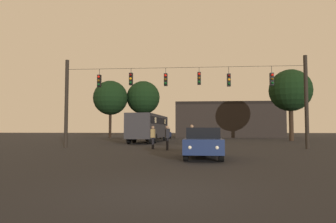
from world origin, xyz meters
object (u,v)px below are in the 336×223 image
object	(u,v)px
tree_right_far	(110,98)
car_far_left	(164,134)
pedestrian_crossing_right	(153,136)
pedestrian_crossing_center	(206,137)
car_near_right	(203,142)
pedestrian_near_bus	(192,135)
tree_behind_building	(143,98)
city_bus	(149,125)
tree_left_silhouette	(290,91)
pedestrian_crossing_left	(167,136)

from	to	relation	value
tree_right_far	car_far_left	bearing A→B (deg)	-31.82
car_far_left	pedestrian_crossing_right	bearing A→B (deg)	-86.57
pedestrian_crossing_center	pedestrian_crossing_right	bearing A→B (deg)	-148.85
car_near_right	pedestrian_crossing_right	xyz separation A→B (m)	(-3.42, 6.64, 0.15)
pedestrian_near_bus	car_far_left	bearing A→B (deg)	100.56
pedestrian_near_bus	pedestrian_crossing_center	bearing A→B (deg)	67.13
car_far_left	pedestrian_near_bus	size ratio (longest dim) A/B	2.48
tree_behind_building	pedestrian_crossing_right	bearing A→B (deg)	-79.17
city_bus	car_near_right	xyz separation A→B (m)	(5.39, -18.11, -1.07)
car_far_left	tree_left_silhouette	xyz separation A→B (m)	(16.44, -5.37, 5.47)
pedestrian_crossing_center	pedestrian_near_bus	world-z (taller)	pedestrian_near_bus
pedestrian_near_bus	tree_left_silhouette	world-z (taller)	tree_left_silhouette
car_near_right	car_far_left	distance (m)	29.10
pedestrian_crossing_right	tree_behind_building	size ratio (longest dim) A/B	0.17
pedestrian_crossing_left	pedestrian_near_bus	size ratio (longest dim) A/B	0.95
pedestrian_crossing_left	pedestrian_crossing_center	distance (m)	4.49
city_bus	car_far_left	size ratio (longest dim) A/B	2.55
car_far_left	pedestrian_near_bus	distance (m)	22.70
city_bus	pedestrian_near_bus	distance (m)	12.69
pedestrian_crossing_center	pedestrian_near_bus	bearing A→B (deg)	-112.87
tree_behind_building	city_bus	bearing A→B (deg)	-78.52
pedestrian_near_bus	pedestrian_crossing_left	bearing A→B (deg)	-152.23
pedestrian_crossing_center	tree_behind_building	bearing A→B (deg)	109.25
city_bus	tree_right_far	bearing A→B (deg)	118.71
pedestrian_near_bus	city_bus	bearing A→B (deg)	112.30
car_near_right	pedestrian_near_bus	xyz separation A→B (m)	(-0.58, 6.39, 0.21)
pedestrian_crossing_center	pedestrian_crossing_right	world-z (taller)	pedestrian_crossing_right
city_bus	car_far_left	world-z (taller)	city_bus
city_bus	car_far_left	bearing A→B (deg)	86.51
pedestrian_crossing_left	pedestrian_near_bus	world-z (taller)	pedestrian_near_bus
car_far_left	tree_right_far	distance (m)	12.96
pedestrian_crossing_right	tree_right_far	distance (m)	30.80
pedestrian_near_bus	tree_right_far	size ratio (longest dim) A/B	0.18
car_far_left	pedestrian_crossing_center	size ratio (longest dim) A/B	2.89
city_bus	tree_left_silhouette	bearing A→B (deg)	17.03
pedestrian_crossing_right	tree_left_silhouette	bearing A→B (deg)	47.86
city_bus	tree_behind_building	xyz separation A→B (m)	(-3.81, 18.76, 5.11)
pedestrian_crossing_right	tree_right_far	world-z (taller)	tree_right_far
tree_behind_building	car_near_right	bearing A→B (deg)	-75.99
city_bus	pedestrian_crossing_right	world-z (taller)	city_bus
pedestrian_crossing_center	car_near_right	bearing A→B (deg)	-93.34
city_bus	pedestrian_crossing_center	distance (m)	10.89
car_near_right	pedestrian_crossing_right	size ratio (longest dim) A/B	2.61
city_bus	tree_behind_building	size ratio (longest dim) A/B	1.12
tree_right_far	city_bus	bearing A→B (deg)	-61.29
city_bus	pedestrian_crossing_left	distance (m)	13.02
pedestrian_crossing_left	tree_right_far	world-z (taller)	tree_right_far
tree_left_silhouette	tree_right_far	xyz separation A→B (m)	(-26.22, 11.43, 0.49)
car_near_right	tree_behind_building	world-z (taller)	tree_behind_building
city_bus	pedestrian_crossing_center	size ratio (longest dim) A/B	7.38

